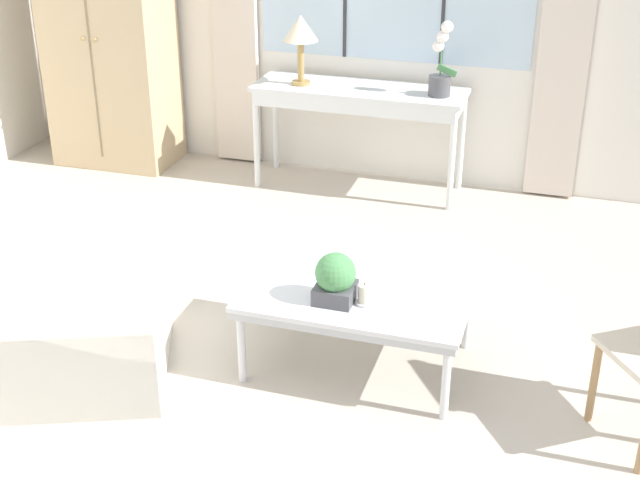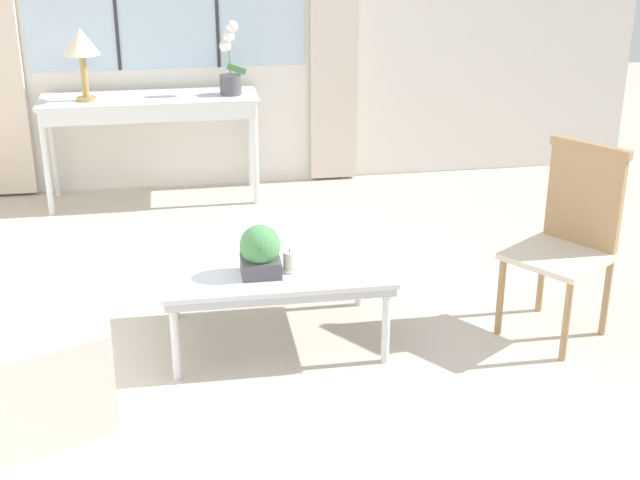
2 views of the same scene
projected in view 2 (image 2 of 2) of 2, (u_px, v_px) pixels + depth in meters
name	position (u px, v px, depth m)	size (l,w,h in m)	color
ground_plane	(187.00, 390.00, 4.11)	(14.00, 14.00, 0.00)	#BCB2A3
console_table	(150.00, 108.00, 6.29)	(1.52, 0.49, 0.76)	silver
table_lamp	(81.00, 45.00, 6.01)	(0.25, 0.25, 0.49)	#9E7F47
potted_orchid	(230.00, 68.00, 6.25)	(0.19, 0.15, 0.51)	#4C4C51
side_chair_wooden	(571.00, 231.00, 4.47)	(0.61, 0.61, 0.98)	beige
coffee_table	(274.00, 269.00, 4.41)	(1.10, 0.73, 0.43)	silver
potted_plant_small	(260.00, 251.00, 4.21)	(0.20, 0.20, 0.25)	#4C4C51
pillar_candle	(290.00, 263.00, 4.27)	(0.09, 0.09, 0.11)	silver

